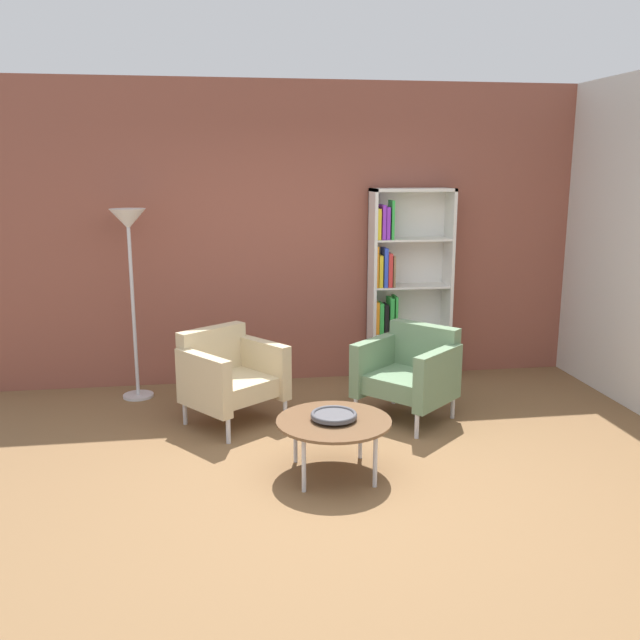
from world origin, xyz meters
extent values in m
plane|color=brown|center=(0.00, 0.00, 0.00)|extent=(8.32, 8.32, 0.00)
cube|color=brown|center=(0.00, 2.46, 1.45)|extent=(6.40, 0.12, 2.90)
cube|color=silver|center=(0.72, 2.23, 0.95)|extent=(0.03, 0.30, 1.90)
cube|color=silver|center=(1.49, 2.23, 0.95)|extent=(0.03, 0.30, 1.90)
cube|color=silver|center=(1.10, 2.23, 1.89)|extent=(0.80, 0.30, 0.03)
cube|color=silver|center=(1.10, 2.23, 0.01)|extent=(0.80, 0.30, 0.03)
cube|color=silver|center=(1.10, 2.37, 0.95)|extent=(0.80, 0.02, 1.90)
cube|color=silver|center=(1.10, 2.23, 0.49)|extent=(0.76, 0.28, 0.02)
cube|color=silver|center=(1.10, 2.23, 0.95)|extent=(0.76, 0.28, 0.02)
cube|color=silver|center=(1.10, 2.23, 1.41)|extent=(0.76, 0.28, 0.02)
cube|color=purple|center=(0.75, 2.21, 0.22)|extent=(0.03, 0.23, 0.36)
cube|color=black|center=(0.79, 2.19, 0.22)|extent=(0.03, 0.21, 0.35)
cube|color=blue|center=(0.83, 2.21, 0.21)|extent=(0.03, 0.25, 0.33)
cube|color=blue|center=(0.87, 2.18, 0.23)|extent=(0.03, 0.18, 0.38)
cube|color=blue|center=(0.91, 2.19, 0.22)|extent=(0.03, 0.21, 0.37)
cube|color=orange|center=(0.75, 2.21, 0.66)|extent=(0.04, 0.24, 0.31)
cube|color=green|center=(0.79, 2.18, 0.65)|extent=(0.04, 0.18, 0.30)
cube|color=black|center=(0.84, 2.18, 0.65)|extent=(0.04, 0.17, 0.29)
cube|color=green|center=(0.90, 2.19, 0.68)|extent=(0.04, 0.19, 0.35)
cube|color=green|center=(0.94, 2.18, 0.68)|extent=(0.02, 0.19, 0.36)
cube|color=orange|center=(0.74, 2.20, 1.16)|extent=(0.02, 0.23, 0.39)
cube|color=yellow|center=(0.78, 2.17, 1.12)|extent=(0.04, 0.17, 0.31)
cube|color=blue|center=(0.83, 2.19, 1.15)|extent=(0.04, 0.19, 0.38)
cube|color=red|center=(0.87, 2.17, 1.13)|extent=(0.04, 0.17, 0.33)
cube|color=olive|center=(0.91, 2.21, 1.11)|extent=(0.02, 0.25, 0.30)
cube|color=yellow|center=(0.75, 2.20, 1.57)|extent=(0.04, 0.22, 0.29)
cube|color=purple|center=(0.80, 2.21, 1.58)|extent=(0.03, 0.24, 0.33)
cube|color=purple|center=(0.84, 2.20, 1.58)|extent=(0.03, 0.22, 0.31)
cube|color=green|center=(0.88, 2.17, 1.61)|extent=(0.03, 0.17, 0.37)
cylinder|color=brown|center=(-0.02, 0.14, 0.39)|extent=(0.80, 0.80, 0.02)
cylinder|color=silver|center=(-0.26, -0.10, 0.19)|extent=(0.03, 0.03, 0.38)
cylinder|color=silver|center=(0.22, -0.10, 0.19)|extent=(0.03, 0.03, 0.38)
cylinder|color=silver|center=(-0.26, 0.38, 0.19)|extent=(0.03, 0.03, 0.38)
cylinder|color=silver|center=(0.22, 0.38, 0.19)|extent=(0.03, 0.03, 0.38)
cylinder|color=#4C4C51|center=(-0.02, 0.14, 0.41)|extent=(0.13, 0.13, 0.02)
cylinder|color=#4C4C51|center=(-0.02, 0.14, 0.43)|extent=(0.32, 0.32, 0.02)
torus|color=#4C4C51|center=(-0.02, 0.14, 0.44)|extent=(0.32, 0.32, 0.02)
cube|color=slate|center=(0.77, 1.11, 0.32)|extent=(0.86, 0.86, 0.16)
cube|color=slate|center=(0.97, 1.29, 0.59)|extent=(0.52, 0.56, 0.38)
cube|color=slate|center=(0.55, 1.33, 0.43)|extent=(0.53, 0.49, 0.46)
cube|color=slate|center=(0.96, 0.87, 0.43)|extent=(0.53, 0.49, 0.46)
cylinder|color=silver|center=(0.34, 1.13, 0.12)|extent=(0.04, 0.04, 0.24)
cylinder|color=silver|center=(0.74, 0.68, 0.12)|extent=(0.04, 0.04, 0.24)
cylinder|color=silver|center=(0.77, 1.51, 0.12)|extent=(0.04, 0.04, 0.24)
cylinder|color=silver|center=(1.17, 1.07, 0.12)|extent=(0.04, 0.04, 0.24)
cube|color=#C6B289|center=(-0.68, 1.23, 0.32)|extent=(0.86, 0.85, 0.16)
cube|color=#C6B289|center=(-0.84, 1.45, 0.59)|extent=(0.58, 0.48, 0.38)
cube|color=#C6B289|center=(-0.91, 1.03, 0.43)|extent=(0.45, 0.56, 0.46)
cube|color=#C6B289|center=(-0.42, 1.40, 0.43)|extent=(0.45, 0.56, 0.46)
cylinder|color=silver|center=(-0.73, 0.80, 0.12)|extent=(0.04, 0.04, 0.24)
cylinder|color=silver|center=(-0.25, 1.16, 0.12)|extent=(0.04, 0.04, 0.24)
cylinder|color=silver|center=(-1.08, 1.27, 0.12)|extent=(0.04, 0.04, 0.24)
cylinder|color=silver|center=(-0.60, 1.63, 0.12)|extent=(0.04, 0.04, 0.24)
cylinder|color=silver|center=(-1.54, 2.05, 0.01)|extent=(0.28, 0.28, 0.02)
cylinder|color=silver|center=(-1.54, 2.05, 0.85)|extent=(0.03, 0.03, 1.65)
cone|color=white|center=(-1.54, 2.05, 1.65)|extent=(0.32, 0.32, 0.18)
camera|label=1|loc=(-0.79, -4.31, 2.11)|focal=38.95mm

